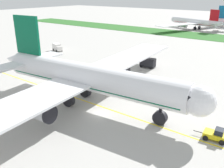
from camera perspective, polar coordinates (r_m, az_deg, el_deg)
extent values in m
plane|color=#ADAAA5|center=(52.35, -3.21, -6.85)|extent=(600.00, 600.00, 0.00)
cube|color=yellow|center=(54.49, -1.07, -5.66)|extent=(280.00, 0.36, 0.01)
cylinder|color=white|center=(54.21, -5.30, 1.54)|extent=(44.23, 9.90, 5.77)
cube|color=#055938|center=(54.54, -5.27, 0.54)|extent=(42.44, 9.28, 0.69)
sphere|color=white|center=(45.00, 19.49, -3.69)|extent=(5.48, 5.48, 5.48)
cone|color=white|center=(71.10, -21.41, 5.16)|extent=(6.78, 5.48, 4.90)
cube|color=#055938|center=(64.97, -18.88, 10.54)|extent=(7.92, 1.32, 9.23)
cube|color=white|center=(70.63, -15.16, 6.14)|extent=(5.68, 9.65, 0.40)
cube|color=white|center=(63.63, -22.65, 3.71)|extent=(5.68, 9.65, 0.40)
cube|color=white|center=(73.90, 3.95, 6.16)|extent=(13.36, 40.23, 0.46)
cylinder|color=#B7BABF|center=(66.29, 1.30, 2.94)|extent=(5.76, 3.68, 3.17)
cylinder|color=black|center=(65.01, 3.38, 2.55)|extent=(0.79, 3.36, 3.33)
cylinder|color=#B7BABF|center=(46.43, -16.35, -5.92)|extent=(5.76, 3.68, 3.17)
cylinder|color=black|center=(44.59, -13.96, -6.82)|extent=(0.79, 3.36, 3.33)
cylinder|color=black|center=(48.30, 11.00, -6.39)|extent=(0.60, 0.60, 2.24)
cylinder|color=black|center=(48.81, 10.91, -7.56)|extent=(2.84, 1.49, 2.74)
cylinder|color=black|center=(59.85, -6.13, -0.71)|extent=(0.60, 0.60, 2.24)
cylinder|color=black|center=(60.26, -6.09, -1.70)|extent=(2.84, 1.49, 2.74)
cylinder|color=black|center=(55.58, -9.94, -2.62)|extent=(0.60, 0.60, 2.24)
cylinder|color=black|center=(56.02, -9.88, -3.68)|extent=(2.84, 1.49, 2.74)
cube|color=black|center=(44.88, 18.53, -2.63)|extent=(2.42, 4.50, 1.04)
sphere|color=black|center=(66.91, -15.39, 5.03)|extent=(0.40, 0.40, 0.40)
sphere|color=black|center=(63.99, -12.81, 4.57)|extent=(0.40, 0.40, 0.40)
sphere|color=black|center=(61.22, -10.00, 4.05)|extent=(0.40, 0.40, 0.40)
sphere|color=black|center=(58.62, -6.93, 3.48)|extent=(0.40, 0.40, 0.40)
sphere|color=black|center=(56.20, -3.59, 2.84)|extent=(0.40, 0.40, 0.40)
sphere|color=black|center=(54.00, 0.03, 2.14)|extent=(0.40, 0.40, 0.40)
sphere|color=black|center=(52.04, 3.93, 1.37)|extent=(0.40, 0.40, 0.40)
sphere|color=black|center=(50.35, 8.12, 0.54)|extent=(0.40, 0.40, 0.40)
sphere|color=black|center=(48.96, 12.56, -0.35)|extent=(0.40, 0.40, 0.40)
cube|color=yellow|center=(47.06, 22.50, -10.72)|extent=(3.95, 2.62, 0.83)
cube|color=black|center=(46.60, 23.33, -9.95)|extent=(1.51, 1.85, 0.90)
cylinder|color=black|center=(47.54, 19.14, -10.29)|extent=(1.80, 0.29, 0.12)
cylinder|color=black|center=(46.44, 20.56, -11.48)|extent=(0.93, 0.43, 0.90)
cylinder|color=black|center=(48.39, 21.15, -10.19)|extent=(0.93, 0.43, 0.90)
cylinder|color=black|center=(46.19, 23.79, -12.16)|extent=(0.93, 0.43, 0.90)
cylinder|color=black|center=(48.15, 24.24, -10.83)|extent=(0.93, 0.43, 0.90)
cylinder|color=black|center=(61.91, -9.18, -2.20)|extent=(0.12, 0.12, 0.81)
cylinder|color=orange|center=(61.64, -9.34, -1.65)|extent=(0.09, 0.09, 0.52)
cylinder|color=black|center=(61.95, -9.01, -2.17)|extent=(0.12, 0.12, 0.81)
cylinder|color=orange|center=(61.73, -8.91, -1.59)|extent=(0.09, 0.09, 0.52)
cube|color=orange|center=(61.67, -9.13, -1.60)|extent=(0.42, 0.49, 0.57)
sphere|color=#8C6647|center=(61.52, -9.15, -1.25)|extent=(0.22, 0.22, 0.22)
cube|color=black|center=(83.74, 8.57, 4.89)|extent=(3.99, 2.76, 2.72)
cube|color=black|center=(84.74, 7.06, 4.90)|extent=(1.70, 2.41, 1.98)
cube|color=#263347|center=(84.90, 6.66, 5.22)|extent=(0.30, 1.98, 0.87)
cylinder|color=black|center=(83.97, 6.70, 4.06)|extent=(0.93, 0.40, 0.90)
cylinder|color=black|center=(86.05, 7.36, 4.44)|extent=(0.93, 0.40, 0.90)
cylinder|color=black|center=(82.73, 8.80, 3.71)|extent=(0.93, 0.40, 0.90)
cylinder|color=black|center=(84.83, 9.42, 4.09)|extent=(0.93, 0.40, 0.90)
cube|color=white|center=(109.95, -12.55, 8.34)|extent=(4.42, 3.42, 2.61)
cube|color=white|center=(107.80, -11.99, 7.94)|extent=(2.12, 2.64, 1.84)
cube|color=#263347|center=(107.09, -11.85, 8.07)|extent=(0.66, 1.94, 0.81)
cylinder|color=black|center=(108.47, -11.38, 7.56)|extent=(0.95, 0.55, 0.90)
cylinder|color=black|center=(107.54, -12.54, 7.36)|extent=(0.95, 0.55, 0.90)
cylinder|color=black|center=(111.56, -12.13, 7.86)|extent=(0.95, 0.55, 0.90)
cylinder|color=black|center=(110.65, -13.27, 7.67)|extent=(0.95, 0.55, 0.90)
cylinder|color=white|center=(180.19, 18.32, 13.35)|extent=(33.93, 15.53, 4.13)
cube|color=#B20C14|center=(180.27, 18.30, 13.12)|extent=(32.52, 14.75, 0.50)
sphere|color=white|center=(192.26, 13.99, 14.15)|extent=(3.92, 3.92, 3.92)
cone|color=white|center=(168.83, 23.42, 12.40)|extent=(5.46, 4.84, 3.51)
cube|color=#B20C14|center=(170.95, 22.37, 14.34)|extent=(6.00, 2.48, 6.61)
cube|color=white|center=(167.67, 21.50, 12.72)|extent=(5.80, 7.50, 0.29)
cube|color=white|center=(174.39, 23.15, 12.75)|extent=(5.80, 7.50, 0.29)
cube|color=white|center=(165.86, 14.80, 12.97)|extent=(17.63, 31.85, 0.33)
cube|color=white|center=(193.17, 22.12, 13.16)|extent=(17.63, 31.85, 0.33)
cylinder|color=#B7BABF|center=(171.88, 16.13, 12.67)|extent=(4.46, 3.46, 2.27)
cylinder|color=black|center=(173.17, 15.64, 12.77)|extent=(1.12, 2.36, 2.39)
cylinder|color=#B7BABF|center=(188.29, 20.53, 12.82)|extent=(4.46, 3.46, 2.27)
cylinder|color=black|center=(189.47, 20.05, 12.91)|extent=(1.12, 2.36, 2.39)
cylinder|color=black|center=(189.01, 15.10, 13.08)|extent=(0.43, 0.43, 1.60)
cylinder|color=black|center=(189.11, 15.08, 12.84)|extent=(2.14, 1.49, 1.96)
cylinder|color=black|center=(177.13, 18.46, 12.28)|extent=(0.43, 0.43, 1.60)
cylinder|color=black|center=(177.23, 18.43, 12.03)|extent=(2.14, 1.49, 1.96)
cylinder|color=black|center=(180.50, 19.35, 12.32)|extent=(0.43, 0.43, 1.60)
cylinder|color=black|center=(180.60, 19.32, 12.07)|extent=(2.14, 1.49, 1.96)
cone|color=white|center=(177.79, 22.28, 13.15)|extent=(5.90, 4.92, 4.07)
cube|color=#0C6B9E|center=(176.90, 24.07, 14.80)|extent=(5.60, 1.44, 7.66)
cube|color=white|center=(182.17, 23.74, 13.21)|extent=(4.70, 8.14, 0.34)
cube|color=white|center=(172.66, 23.47, 12.93)|extent=(4.70, 8.14, 0.34)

